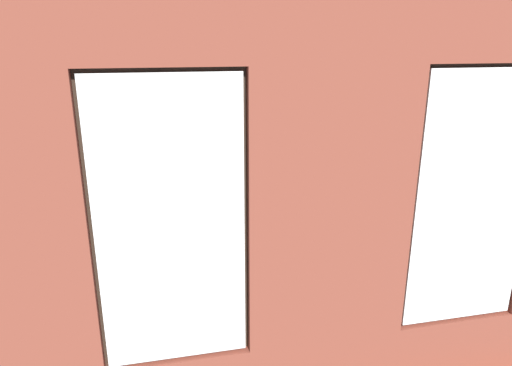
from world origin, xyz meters
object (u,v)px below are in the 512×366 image
media_console (60,270)px  potted_plant_beside_window_right (90,328)px  potted_plant_by_left_couch (339,197)px  potted_plant_foreground_right (101,171)px  papasan_chair (204,184)px  potted_plant_between_couches (377,274)px  couch_left (398,226)px  remote_gray (273,219)px  table_plant_small (255,220)px  coffee_table (245,229)px  tv_flatscreen (53,220)px  remote_black (230,224)px  cup_ceramic (245,223)px  remote_silver (212,232)px  couch_by_window (238,331)px

media_console → potted_plant_beside_window_right: potted_plant_beside_window_right is taller
potted_plant_by_left_couch → potted_plant_foreground_right: 4.13m
papasan_chair → potted_plant_by_left_couch: size_ratio=2.09×
papasan_chair → potted_plant_between_couches: size_ratio=1.02×
couch_left → papasan_chair: bearing=-130.6°
remote_gray → papasan_chair: bearing=-11.4°
media_console → potted_plant_by_left_couch: 4.51m
table_plant_small → remote_gray: 0.43m
coffee_table → potted_plant_between_couches: (-0.92, 2.12, 0.33)m
remote_gray → tv_flatscreen: (2.84, 0.51, 0.43)m
media_console → potted_plant_foreground_right: potted_plant_foreground_right is taller
potted_plant_foreground_right → potted_plant_by_left_couch: bearing=164.8°
couch_left → papasan_chair: 3.45m
papasan_chair → potted_plant_foreground_right: size_ratio=0.84×
couch_left → remote_black: (2.46, -0.30, 0.13)m
media_console → tv_flatscreen: size_ratio=0.83×
potted_plant_beside_window_right → potted_plant_foreground_right: (0.32, -4.45, 0.15)m
media_console → potted_plant_foreground_right: size_ratio=0.72×
media_console → papasan_chair: size_ratio=0.87×
table_plant_small → remote_black: (0.32, -0.22, -0.12)m
remote_gray → papasan_chair: size_ratio=0.15×
couch_left → cup_ceramic: couch_left is taller
coffee_table → remote_silver: (0.48, 0.12, 0.06)m
coffee_table → remote_gray: (-0.44, -0.14, 0.06)m
table_plant_small → potted_plant_between_couches: potted_plant_between_couches is taller
potted_plant_beside_window_right → couch_left: bearing=-152.9°
cup_ceramic → remote_silver: cup_ceramic is taller
table_plant_small → potted_plant_by_left_couch: table_plant_small is taller
remote_gray → papasan_chair: 2.08m
remote_gray → potted_plant_beside_window_right: potted_plant_beside_window_right is taller
coffee_table → potted_plant_between_couches: bearing=113.4°
remote_black → tv_flatscreen: bearing=59.8°
cup_ceramic → remote_silver: 0.50m
media_console → papasan_chair: (-2.05, -2.43, 0.21)m
table_plant_small → remote_silver: bearing=-0.0°
cup_ceramic → media_console: (2.40, 0.37, -0.26)m
couch_by_window → papasan_chair: bearing=-92.0°
remote_black → cup_ceramic: bearing=-159.2°
potted_plant_foreground_right → remote_silver: bearing=125.2°
coffee_table → papasan_chair: (0.35, -2.07, 0.05)m
couch_by_window → coffee_table: bearing=-102.9°
cup_ceramic → potted_plant_foreground_right: bearing=-46.1°
couch_left → potted_plant_by_left_couch: 1.37m
media_console → potted_plant_by_left_couch: size_ratio=1.81×
media_console → potted_plant_by_left_couch: bearing=-160.9°
cup_ceramic → papasan_chair: (0.35, -2.07, -0.04)m
coffee_table → potted_plant_foreground_right: 3.06m
remote_gray → potted_plant_between_couches: potted_plant_between_couches is taller
couch_left → remote_silver: bearing=-91.2°
cup_ceramic → potted_plant_by_left_couch: 2.17m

